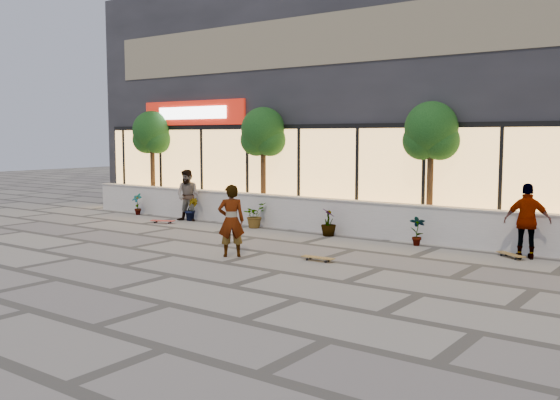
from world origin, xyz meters
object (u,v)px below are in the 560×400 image
Objects in this scene: skateboard_left at (163,221)px; skateboard_right_near at (511,255)px; skateboard_center at (318,258)px; skater_right_near at (527,221)px; tree_midwest at (263,135)px; tree_mideast at (431,134)px; tree_west at (152,135)px; skater_left at (188,196)px; skater_center at (231,221)px.

skateboard_left is 1.06× the size of skateboard_right_near.
skater_right_near is at bearing 37.30° from skateboard_center.
skateboard_right_near is (8.73, -1.50, -2.90)m from tree_midwest.
tree_mideast reaches higher than skateboard_center.
tree_west is 2.19× the size of skater_left.
skater_center is at bearing -161.14° from skateboard_center.
skater_center is 6.52m from skateboard_left.
skater_center reaches higher than skateboard_center.
tree_midwest reaches higher than skateboard_right_near.
tree_west is 1.00× the size of tree_midwest.
tree_west and tree_midwest have the same top height.
skater_left is (-2.20, -1.40, -2.09)m from tree_midwest.
skateboard_right_near is (2.73, -1.50, -2.90)m from tree_mideast.
tree_west is 14.60m from skateboard_right_near.
skateboard_center is 8.05m from skateboard_left.
skateboard_left is at bearing -37.75° from tree_west.
tree_mideast is (6.00, 0.00, 0.00)m from tree_midwest.
tree_midwest is 4.72× the size of skateboard_center.
tree_west reaches higher than skateboard_left.
tree_west is at bearing 119.78° from skateboard_left.
skateboard_center is at bearing -40.68° from skater_left.
tree_west reaches higher than skater_right_near.
skater_center is 2.14× the size of skateboard_center.
skateboard_right_near is at bearing -18.43° from skateboard_left.
skater_right_near is 2.28× the size of skateboard_right_near.
skater_left is (-8.20, -1.40, -2.09)m from tree_mideast.
tree_midwest is 1.00× the size of tree_mideast.
tree_midwest is at bearing 15.15° from skater_left.
skater_center is (-2.84, -5.37, -2.10)m from tree_mideast.
tree_mideast is 2.15× the size of skater_right_near.
tree_midwest reaches higher than skateboard_center.
tree_west is at bearing 180.00° from tree_midwest.
skater_left is at bearing -23.01° from tree_west.
tree_west is 2.15× the size of skater_right_near.
skater_center is at bearing 15.32° from skater_right_near.
skater_center reaches higher than skateboard_left.
tree_west is 2.21× the size of skater_center.
tree_west reaches higher than skater_left.
skater_center is 6.83m from skateboard_right_near.
skateboard_left is at bearing -141.65° from skateboard_right_near.
tree_mideast reaches higher than skateboard_left.
tree_midwest is 4.89× the size of skateboard_right_near.
skater_center is 0.99× the size of skater_left.
skater_left reaches higher than skater_center.
skater_center is 2.30m from skateboard_center.
tree_midwest is 7.51m from skateboard_center.
tree_midwest is 6.00m from tree_mideast.
tree_mideast is 3.96m from skater_right_near.
skateboard_center is at bearing -23.28° from tree_west.
tree_west reaches higher than skater_center.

